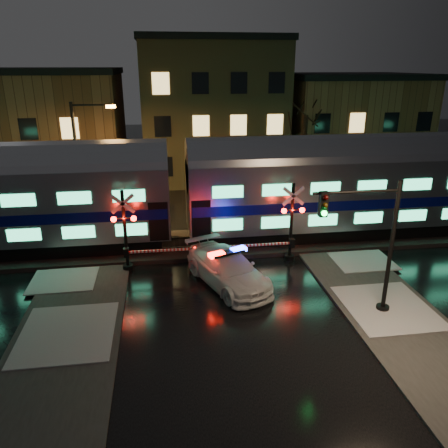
{
  "coord_description": "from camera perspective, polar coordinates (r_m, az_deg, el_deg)",
  "views": [
    {
      "loc": [
        -2.61,
        -17.9,
        9.75
      ],
      "look_at": [
        0.34,
        2.5,
        2.2
      ],
      "focal_mm": 35.0,
      "sensor_mm": 36.0,
      "label": 1
    }
  ],
  "objects": [
    {
      "name": "traffic_light",
      "position": [
        18.07,
        18.62,
        -2.88
      ],
      "size": [
        3.67,
        0.68,
        5.67
      ],
      "rotation": [
        0.0,
        0.0,
        -0.25
      ],
      "color": "black",
      "rests_on": "ground"
    },
    {
      "name": "crossing_signal_left",
      "position": [
        21.8,
        -11.8,
        -1.92
      ],
      "size": [
        5.9,
        0.66,
        4.18
      ],
      "color": "black",
      "rests_on": "ground"
    },
    {
      "name": "building_mid",
      "position": [
        40.86,
        -1.76,
        14.5
      ],
      "size": [
        12.0,
        11.0,
        11.5
      ],
      "primitive_type": "cube",
      "color": "brown",
      "rests_on": "ground"
    },
    {
      "name": "streetlight",
      "position": [
        27.82,
        -18.08,
        8.18
      ],
      "size": [
        2.59,
        0.27,
        7.74
      ],
      "color": "black",
      "rests_on": "ground"
    },
    {
      "name": "ground",
      "position": [
        20.55,
        0.07,
        -8.21
      ],
      "size": [
        120.0,
        120.0,
        0.0
      ],
      "primitive_type": "plane",
      "color": "black",
      "rests_on": "ground"
    },
    {
      "name": "police_car",
      "position": [
        20.44,
        0.49,
        -5.87
      ],
      "size": [
        4.04,
        5.84,
        1.74
      ],
      "rotation": [
        0.0,
        0.0,
        0.38
      ],
      "color": "silver",
      "rests_on": "ground"
    },
    {
      "name": "crossing_signal_right",
      "position": [
        22.57,
        7.94,
        -0.86
      ],
      "size": [
        5.95,
        0.66,
        4.21
      ],
      "color": "black",
      "rests_on": "ground"
    },
    {
      "name": "sidewalk_left",
      "position": [
        15.83,
        -21.81,
        -19.33
      ],
      "size": [
        4.0,
        20.0,
        0.12
      ],
      "primitive_type": "cube",
      "color": "#2D2D2D",
      "rests_on": "ground"
    },
    {
      "name": "building_right",
      "position": [
        43.96,
        15.83,
        12.2
      ],
      "size": [
        12.0,
        10.0,
        8.5
      ],
      "primitive_type": "cube",
      "color": "brown",
      "rests_on": "ground"
    },
    {
      "name": "ballast",
      "position": [
        24.98,
        -1.59,
        -2.57
      ],
      "size": [
        90.0,
        4.2,
        0.24
      ],
      "primitive_type": "cube",
      "color": "black",
      "rests_on": "ground"
    },
    {
      "name": "sidewalk_right",
      "position": [
        17.85,
        25.1,
        -14.94
      ],
      "size": [
        4.0,
        20.0,
        0.12
      ],
      "primitive_type": "cube",
      "color": "#2D2D2D",
      "rests_on": "ground"
    },
    {
      "name": "train",
      "position": [
        23.78,
        -6.04,
        4.48
      ],
      "size": [
        51.0,
        3.12,
        5.92
      ],
      "color": "black",
      "rests_on": "ballast"
    },
    {
      "name": "building_left",
      "position": [
        41.56,
        -23.1,
        11.3
      ],
      "size": [
        14.0,
        10.0,
        9.0
      ],
      "primitive_type": "cube",
      "color": "brown",
      "rests_on": "ground"
    }
  ]
}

